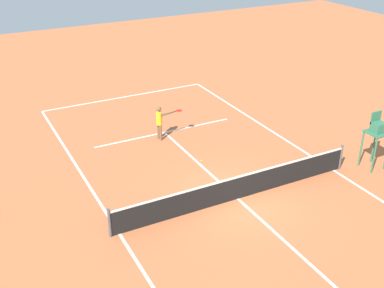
{
  "coord_description": "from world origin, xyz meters",
  "views": [
    {
      "loc": [
        8.48,
        12.64,
        9.81
      ],
      "look_at": [
        0.15,
        -3.36,
        0.8
      ],
      "focal_mm": 45.52,
      "sensor_mm": 36.0,
      "label": 1
    }
  ],
  "objects": [
    {
      "name": "tennis_net",
      "position": [
        0.0,
        0.0,
        0.5
      ],
      "size": [
        9.9,
        0.1,
        1.07
      ],
      "color": "#4C4C51",
      "rests_on": "ground"
    },
    {
      "name": "umpire_chair",
      "position": [
        -6.15,
        0.51,
        1.61
      ],
      "size": [
        0.8,
        0.8,
        2.41
      ],
      "color": "#2D6B4C",
      "rests_on": "ground"
    },
    {
      "name": "ground_plane",
      "position": [
        0.0,
        0.0,
        0.0
      ],
      "size": [
        60.0,
        60.0,
        0.0
      ],
      "primitive_type": "plane",
      "color": "#B76038"
    },
    {
      "name": "court_lines",
      "position": [
        0.0,
        0.0,
        0.0
      ],
      "size": [
        9.3,
        23.64,
        0.01
      ],
      "color": "white",
      "rests_on": "ground"
    },
    {
      "name": "player_serving",
      "position": [
        0.45,
        -5.9,
        0.96
      ],
      "size": [
        1.27,
        0.46,
        1.62
      ],
      "rotation": [
        0.0,
        0.0,
        1.68
      ],
      "color": "brown",
      "rests_on": "ground"
    },
    {
      "name": "tennis_ball",
      "position": [
        -0.19,
        -3.14,
        0.03
      ],
      "size": [
        0.07,
        0.07,
        0.07
      ],
      "primitive_type": "sphere",
      "color": "#CCE033",
      "rests_on": "ground"
    }
  ]
}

